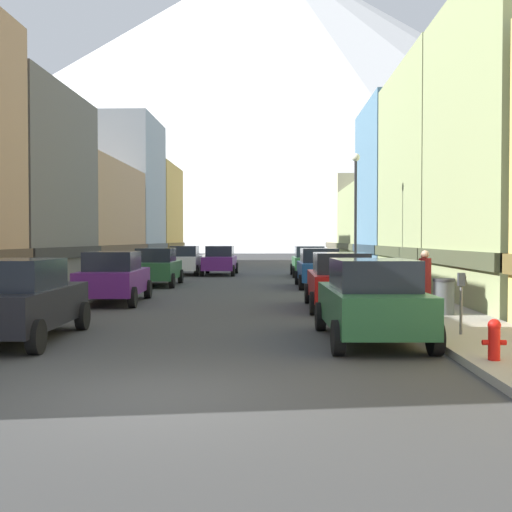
# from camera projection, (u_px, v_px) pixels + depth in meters

# --- Properties ---
(ground_plane) EXTENTS (400.00, 400.00, 0.00)m
(ground_plane) POSITION_uv_depth(u_px,v_px,m) (151.00, 398.00, 8.78)
(ground_plane) COLOR #3A3A3A
(sidewalk_left) EXTENTS (2.50, 100.00, 0.15)m
(sidewalk_left) POSITION_uv_depth(u_px,v_px,m) (159.00, 270.00, 43.93)
(sidewalk_left) COLOR gray
(sidewalk_left) RESTS_ON ground
(sidewalk_right) EXTENTS (2.50, 100.00, 0.15)m
(sidewalk_right) POSITION_uv_depth(u_px,v_px,m) (339.00, 270.00, 43.58)
(sidewalk_right) COLOR gray
(sidewalk_right) RESTS_ON ground
(storefront_left_3) EXTENTS (10.23, 12.25, 6.89)m
(storefront_left_3) POSITION_uv_depth(u_px,v_px,m) (47.00, 221.00, 39.51)
(storefront_left_3) COLOR tan
(storefront_left_3) RESTS_ON ground
(storefront_left_4) EXTENTS (7.44, 8.42, 11.63)m
(storefront_left_4) POSITION_uv_depth(u_px,v_px,m) (112.00, 196.00, 49.98)
(storefront_left_4) COLOR #99A5B2
(storefront_left_4) RESTS_ON ground
(storefront_left_5) EXTENTS (7.31, 9.98, 9.11)m
(storefront_left_5) POSITION_uv_depth(u_px,v_px,m) (139.00, 216.00, 59.63)
(storefront_left_5) COLOR #D8B259
(storefront_left_5) RESTS_ON ground
(storefront_right_2) EXTENTS (6.66, 10.31, 10.28)m
(storefront_right_2) POSITION_uv_depth(u_px,v_px,m) (464.00, 180.00, 29.85)
(storefront_right_2) COLOR #8C9966
(storefront_right_2) RESTS_ON ground
(storefront_right_3) EXTENTS (7.20, 9.61, 10.69)m
(storefront_right_3) POSITION_uv_depth(u_px,v_px,m) (419.00, 192.00, 40.11)
(storefront_right_3) COLOR slate
(storefront_right_3) RESTS_ON ground
(storefront_right_4) EXTENTS (8.01, 11.96, 6.40)m
(storefront_right_4) POSITION_uv_depth(u_px,v_px,m) (393.00, 228.00, 51.01)
(storefront_right_4) COLOR #8C9966
(storefront_right_4) RESTS_ON ground
(storefront_right_5) EXTENTS (9.30, 11.09, 8.17)m
(storefront_right_5) POSITION_uv_depth(u_px,v_px,m) (377.00, 221.00, 62.61)
(storefront_right_5) COLOR beige
(storefront_right_5) RESTS_ON ground
(car_left_0) EXTENTS (2.19, 4.46, 1.78)m
(car_left_0) POSITION_uv_depth(u_px,v_px,m) (18.00, 300.00, 13.63)
(car_left_0) COLOR black
(car_left_0) RESTS_ON ground
(car_left_1) EXTENTS (2.25, 4.48, 1.78)m
(car_left_1) POSITION_uv_depth(u_px,v_px,m) (114.00, 277.00, 21.79)
(car_left_1) COLOR #591E72
(car_left_1) RESTS_ON ground
(car_left_2) EXTENTS (2.17, 4.45, 1.78)m
(car_left_2) POSITION_uv_depth(u_px,v_px,m) (157.00, 267.00, 29.86)
(car_left_2) COLOR #265933
(car_left_2) RESTS_ON ground
(car_left_3) EXTENTS (2.14, 4.44, 1.78)m
(car_left_3) POSITION_uv_depth(u_px,v_px,m) (184.00, 260.00, 39.11)
(car_left_3) COLOR silver
(car_left_3) RESTS_ON ground
(car_right_0) EXTENTS (2.17, 4.45, 1.78)m
(car_right_0) POSITION_uv_depth(u_px,v_px,m) (371.00, 300.00, 13.54)
(car_right_0) COLOR #265933
(car_right_0) RESTS_ON ground
(car_right_1) EXTENTS (2.08, 4.41, 1.78)m
(car_right_1) POSITION_uv_depth(u_px,v_px,m) (340.00, 281.00, 19.91)
(car_right_1) COLOR #9E1111
(car_right_1) RESTS_ON ground
(car_right_2) EXTENTS (2.12, 4.43, 1.78)m
(car_right_2) POSITION_uv_depth(u_px,v_px,m) (319.00, 268.00, 28.91)
(car_right_2) COLOR #19478C
(car_right_2) RESTS_ON ground
(car_right_3) EXTENTS (2.11, 4.42, 1.78)m
(car_right_3) POSITION_uv_depth(u_px,v_px,m) (309.00, 261.00, 37.37)
(car_right_3) COLOR #265933
(car_right_3) RESTS_ON ground
(car_driving_0) EXTENTS (2.06, 4.40, 1.78)m
(car_driving_0) POSITION_uv_depth(u_px,v_px,m) (220.00, 260.00, 38.95)
(car_driving_0) COLOR #591E72
(car_driving_0) RESTS_ON ground
(fire_hydrant_near) EXTENTS (0.40, 0.22, 0.70)m
(fire_hydrant_near) POSITION_uv_depth(u_px,v_px,m) (494.00, 338.00, 10.73)
(fire_hydrant_near) COLOR red
(fire_hydrant_near) RESTS_ON sidewalk_right
(parking_meter_near) EXTENTS (0.14, 0.10, 1.33)m
(parking_meter_near) POSITION_uv_depth(u_px,v_px,m) (461.00, 294.00, 13.64)
(parking_meter_near) COLOR #595960
(parking_meter_near) RESTS_ON sidewalk_right
(trash_bin_right) EXTENTS (0.59, 0.59, 0.98)m
(trash_bin_right) POSITION_uv_depth(u_px,v_px,m) (444.00, 296.00, 17.26)
(trash_bin_right) COLOR #4C5156
(trash_bin_right) RESTS_ON sidewalk_right
(potted_plant_0) EXTENTS (0.50, 0.50, 0.86)m
(potted_plant_0) POSITION_uv_depth(u_px,v_px,m) (417.00, 283.00, 23.38)
(potted_plant_0) COLOR #4C4C51
(potted_plant_0) RESTS_ON sidewalk_right
(pedestrian_0) EXTENTS (0.36, 0.36, 1.68)m
(pedestrian_0) POSITION_uv_depth(u_px,v_px,m) (424.00, 281.00, 19.07)
(pedestrian_0) COLOR maroon
(pedestrian_0) RESTS_ON sidewalk_right
(pedestrian_1) EXTENTS (0.36, 0.36, 1.72)m
(pedestrian_1) POSITION_uv_depth(u_px,v_px,m) (425.00, 281.00, 18.96)
(pedestrian_1) COLOR maroon
(pedestrian_1) RESTS_ON sidewalk_right
(streetlamp_right) EXTENTS (0.36, 0.36, 5.86)m
(streetlamp_right) POSITION_uv_depth(u_px,v_px,m) (356.00, 199.00, 28.09)
(streetlamp_right) COLOR black
(streetlamp_right) RESTS_ON sidewalk_right
(mountain_backdrop) EXTENTS (345.63, 345.63, 123.70)m
(mountain_backdrop) POSITION_uv_depth(u_px,v_px,m) (270.00, 98.00, 266.91)
(mountain_backdrop) COLOR silver
(mountain_backdrop) RESTS_ON ground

